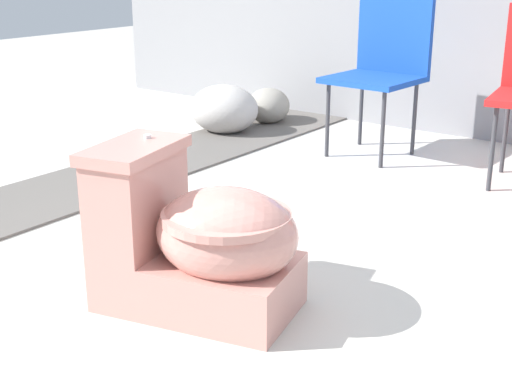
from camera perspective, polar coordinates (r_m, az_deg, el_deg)
ground_plane at (r=2.29m, az=-3.56°, el=-8.93°), size 14.00×14.00×0.00m
gravel_strip at (r=3.47m, az=-14.40°, el=0.29°), size 0.56×8.00×0.01m
toilet at (r=2.19m, az=-4.62°, el=-3.98°), size 0.70×0.51×0.52m
folding_chair_left at (r=3.97m, az=10.18°, el=10.34°), size 0.46×0.46×0.83m
boulder_near at (r=4.70m, az=1.00°, el=6.93°), size 0.41×0.43×0.23m
boulder_far at (r=4.42m, az=-2.57°, el=6.65°), size 0.50×0.46×0.30m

